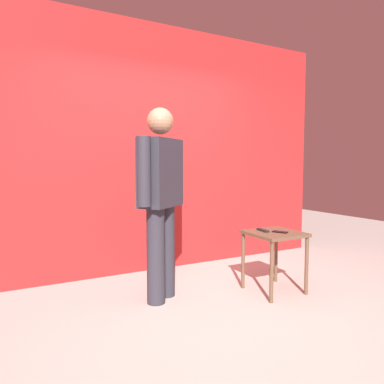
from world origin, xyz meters
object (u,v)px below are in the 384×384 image
Objects in this scene: standing_person at (161,194)px; side_table at (274,242)px; cell_phone at (280,232)px; tv_remote at (263,230)px.

standing_person is 1.24m from side_table.
standing_person is 1.24m from cell_phone.
cell_phone is (1.11, -0.38, -0.39)m from standing_person.
tv_remote is (-0.11, 0.13, 0.01)m from cell_phone.
cell_phone is at bearing -53.28° from side_table.
standing_person reaches higher than tv_remote.
standing_person is 10.54× the size of tv_remote.
standing_person is at bearing 133.95° from cell_phone.
tv_remote is at bearing 131.68° from side_table.
side_table is at bearing -40.86° from tv_remote.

